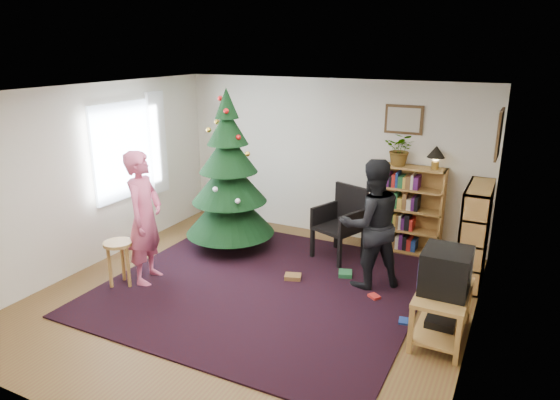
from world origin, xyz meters
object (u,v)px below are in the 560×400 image
at_px(tv_stand, 442,310).
at_px(potted_plant, 401,149).
at_px(bookshelf_back, 410,209).
at_px(armchair, 341,219).
at_px(table_lamp, 436,153).
at_px(christmas_tree, 229,185).
at_px(person_by_chair, 371,224).
at_px(bookshelf_right, 475,233).
at_px(person_standing, 145,218).
at_px(crt_tv, 446,271).
at_px(picture_right, 499,134).
at_px(picture_back, 404,119).
at_px(stool, 119,252).

height_order(tv_stand, potted_plant, potted_plant).
xyz_separation_m(bookshelf_back, tv_stand, (0.85, -2.21, -0.34)).
bearing_deg(tv_stand, armchair, 137.15).
xyz_separation_m(potted_plant, table_lamp, (0.50, 0.00, -0.01)).
distance_m(christmas_tree, bookshelf_back, 2.70).
bearing_deg(armchair, person_by_chair, -27.53).
relative_size(bookshelf_right, person_standing, 0.74).
distance_m(bookshelf_back, armchair, 1.06).
bearing_deg(person_by_chair, person_standing, -15.57).
bearing_deg(bookshelf_back, crt_tv, -68.97).
xyz_separation_m(picture_right, bookshelf_back, (-1.11, 0.59, -1.29)).
bearing_deg(bookshelf_right, tv_stand, 175.60).
distance_m(tv_stand, person_by_chair, 1.43).
distance_m(bookshelf_back, potted_plant, 0.90).
bearing_deg(person_by_chair, table_lamp, -149.21).
xyz_separation_m(armchair, person_standing, (-1.98, -1.90, 0.30)).
xyz_separation_m(bookshelf_back, bookshelf_right, (0.97, -0.65, 0.00)).
bearing_deg(christmas_tree, picture_right, 8.45).
xyz_separation_m(tv_stand, armchair, (-1.69, 1.57, 0.25)).
xyz_separation_m(bookshelf_right, person_by_chair, (-1.16, -0.72, 0.17)).
xyz_separation_m(picture_back, table_lamp, (0.52, -0.14, -0.42)).
height_order(person_standing, table_lamp, person_standing).
xyz_separation_m(bookshelf_back, person_by_chair, (-0.19, -1.37, 0.17)).
xyz_separation_m(crt_tv, table_lamp, (-0.55, 2.21, 0.75)).
height_order(armchair, person_by_chair, person_by_chair).
bearing_deg(person_standing, picture_right, -78.38).
height_order(picture_back, tv_stand, picture_back).
bearing_deg(person_standing, crt_tv, -99.68).
bearing_deg(christmas_tree, armchair, 16.50).
xyz_separation_m(bookshelf_right, table_lamp, (-0.67, 0.65, 0.86)).
bearing_deg(christmas_tree, stool, -108.96).
distance_m(bookshelf_right, stool, 4.56).
bearing_deg(bookshelf_back, picture_back, 148.13).
distance_m(christmas_tree, table_lamp, 3.00).
xyz_separation_m(christmas_tree, stool, (-0.59, -1.71, -0.53)).
bearing_deg(potted_plant, bookshelf_back, 0.00).
bearing_deg(tv_stand, person_by_chair, 141.28).
distance_m(bookshelf_back, bookshelf_right, 1.17).
distance_m(armchair, person_standing, 2.76).
relative_size(armchair, potted_plant, 2.21).
height_order(tv_stand, person_by_chair, person_by_chair).
distance_m(tv_stand, person_standing, 3.72).
distance_m(picture_right, stool, 4.93).
xyz_separation_m(crt_tv, potted_plant, (-1.05, 2.21, 0.76)).
bearing_deg(potted_plant, bookshelf_right, -28.98).
bearing_deg(picture_back, person_by_chair, -89.02).
bearing_deg(bookshelf_back, tv_stand, -68.90).
bearing_deg(person_standing, bookshelf_right, -78.29).
height_order(picture_back, potted_plant, picture_back).
height_order(stool, person_standing, person_standing).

